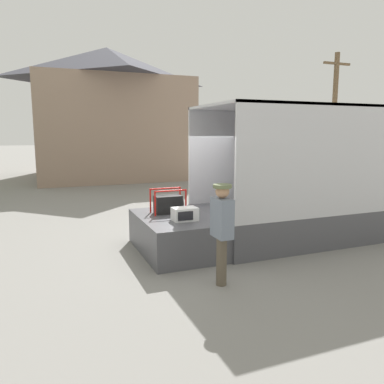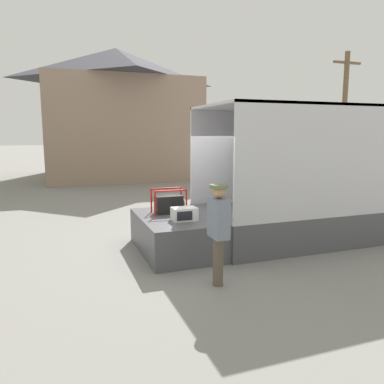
{
  "view_description": "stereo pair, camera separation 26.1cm",
  "coord_description": "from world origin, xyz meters",
  "px_view_note": "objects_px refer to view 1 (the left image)",
  "views": [
    {
      "loc": [
        -3.38,
        -7.5,
        2.57
      ],
      "look_at": [
        -0.48,
        -0.2,
        1.33
      ],
      "focal_mm": 35.0,
      "sensor_mm": 36.0,
      "label": 1
    },
    {
      "loc": [
        -3.14,
        -7.59,
        2.57
      ],
      "look_at": [
        -0.48,
        -0.2,
        1.33
      ],
      "focal_mm": 35.0,
      "sensor_mm": 36.0,
      "label": 2
    }
  ],
  "objects_px": {
    "box_truck": "(355,195)",
    "microwave": "(185,214)",
    "worker_person": "(222,224)",
    "utility_pole": "(334,114)",
    "portable_generator": "(169,204)"
  },
  "relations": [
    {
      "from": "box_truck",
      "to": "worker_person",
      "type": "distance_m",
      "value": 5.34
    },
    {
      "from": "portable_generator",
      "to": "box_truck",
      "type": "bearing_deg",
      "value": -4.4
    },
    {
      "from": "microwave",
      "to": "portable_generator",
      "type": "relative_size",
      "value": 0.68
    },
    {
      "from": "box_truck",
      "to": "utility_pole",
      "type": "xyz_separation_m",
      "value": [
        7.94,
        9.73,
        2.7
      ]
    },
    {
      "from": "worker_person",
      "to": "box_truck",
      "type": "bearing_deg",
      "value": 22.38
    },
    {
      "from": "portable_generator",
      "to": "utility_pole",
      "type": "height_order",
      "value": "utility_pole"
    },
    {
      "from": "portable_generator",
      "to": "utility_pole",
      "type": "relative_size",
      "value": 0.11
    },
    {
      "from": "portable_generator",
      "to": "microwave",
      "type": "bearing_deg",
      "value": -84.66
    },
    {
      "from": "portable_generator",
      "to": "worker_person",
      "type": "distance_m",
      "value": 2.43
    },
    {
      "from": "worker_person",
      "to": "portable_generator",
      "type": "bearing_deg",
      "value": 93.25
    },
    {
      "from": "portable_generator",
      "to": "worker_person",
      "type": "xyz_separation_m",
      "value": [
        0.14,
        -2.42,
        0.08
      ]
    },
    {
      "from": "worker_person",
      "to": "utility_pole",
      "type": "height_order",
      "value": "utility_pole"
    },
    {
      "from": "microwave",
      "to": "worker_person",
      "type": "relative_size",
      "value": 0.29
    },
    {
      "from": "box_truck",
      "to": "microwave",
      "type": "relative_size",
      "value": 14.2
    },
    {
      "from": "box_truck",
      "to": "worker_person",
      "type": "height_order",
      "value": "box_truck"
    }
  ]
}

